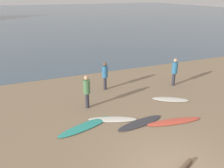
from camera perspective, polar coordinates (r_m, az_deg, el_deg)
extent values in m
cube|color=#8C7559|center=(16.12, -6.51, 1.79)|extent=(120.00, 120.00, 0.20)
cube|color=#475B6B|center=(65.14, -19.53, 15.88)|extent=(140.00, 100.00, 0.01)
ellipsoid|color=teal|center=(10.08, -6.64, -10.32)|extent=(2.66, 1.33, 0.08)
ellipsoid|color=silver|center=(10.51, 0.15, -8.72)|extent=(2.23, 1.27, 0.07)
ellipsoid|color=#333338|center=(10.33, 7.00, -9.51)|extent=(2.41, 0.98, 0.07)
ellipsoid|color=#D84C38|center=(10.71, 15.06, -8.93)|extent=(2.61, 0.83, 0.08)
ellipsoid|color=silver|center=(12.74, 14.24, -3.71)|extent=(1.96, 1.46, 0.07)
cylinder|color=#2D2D38|center=(11.49, -6.13, -4.05)|extent=(0.19, 0.19, 0.78)
cylinder|color=#4C7A4C|center=(11.19, -6.28, -0.67)|extent=(0.34, 0.34, 0.68)
sphere|color=tan|center=(11.02, -6.38, 1.50)|extent=(0.22, 0.22, 0.22)
cylinder|color=#2D2D38|center=(13.55, -1.73, 0.18)|extent=(0.18, 0.18, 0.77)
cylinder|color=teal|center=(13.31, -1.77, 3.07)|extent=(0.33, 0.33, 0.67)
sphere|color=brown|center=(13.17, -1.79, 4.90)|extent=(0.22, 0.22, 0.22)
cylinder|color=#2D2D38|center=(14.65, 14.97, 1.15)|extent=(0.19, 0.19, 0.79)
cylinder|color=teal|center=(14.41, 15.26, 3.91)|extent=(0.34, 0.34, 0.69)
sphere|color=tan|center=(14.29, 15.44, 5.64)|extent=(0.22, 0.22, 0.22)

